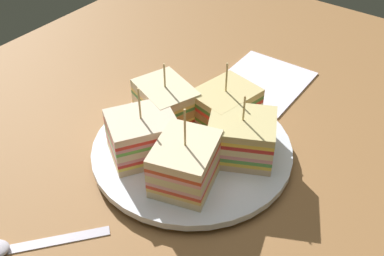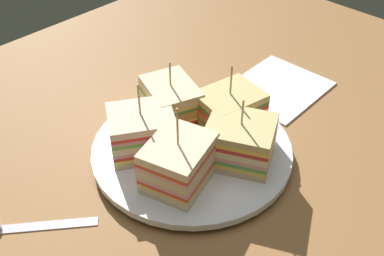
{
  "view_description": "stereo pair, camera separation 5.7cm",
  "coord_description": "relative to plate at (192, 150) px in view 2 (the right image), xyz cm",
  "views": [
    {
      "loc": [
        -35.23,
        -26.07,
        40.93
      ],
      "look_at": [
        0.0,
        0.0,
        4.69
      ],
      "focal_mm": 43.0,
      "sensor_mm": 36.0,
      "label": 1
    },
    {
      "loc": [
        -31.57,
        -30.4,
        40.93
      ],
      "look_at": [
        0.0,
        0.0,
        4.69
      ],
      "focal_mm": 43.0,
      "sensor_mm": 36.0,
      "label": 2
    }
  ],
  "objects": [
    {
      "name": "sandwich_wedge_4",
      "position": [
        2.04,
        5.79,
        3.49
      ],
      "size": [
        8.37,
        9.54,
        9.09
      ],
      "rotation": [
        0.0,
        0.0,
        10.64
      ],
      "color": "beige",
      "rests_on": "plate"
    },
    {
      "name": "sandwich_wedge_3",
      "position": [
        6.1,
        -0.82,
        3.4
      ],
      "size": [
        9.08,
        7.81,
        9.62
      ],
      "rotation": [
        0.0,
        0.0,
        9.22
      ],
      "color": "beige",
      "rests_on": "plate"
    },
    {
      "name": "napkin",
      "position": [
        20.49,
        1.09,
        -0.77
      ],
      "size": [
        14.73,
        12.84,
        0.5
      ],
      "primitive_type": "cube",
      "rotation": [
        0.0,
        0.0,
        0.02
      ],
      "color": "white",
      "rests_on": "ground_plane"
    },
    {
      "name": "sandwich_wedge_1",
      "position": [
        -5.34,
        -3.03,
        3.49
      ],
      "size": [
        9.47,
        8.45,
        10.59
      ],
      "rotation": [
        0.0,
        0.0,
        6.57
      ],
      "color": "beige",
      "rests_on": "plate"
    },
    {
      "name": "plate",
      "position": [
        0.0,
        0.0,
        0.0
      ],
      "size": [
        25.59,
        25.59,
        1.69
      ],
      "color": "white",
      "rests_on": "ground_plane"
    },
    {
      "name": "ground_plane",
      "position": [
        0.0,
        0.0,
        -1.92
      ],
      "size": [
        108.5,
        89.13,
        1.8
      ],
      "primitive_type": "cube",
      "color": "olive"
    },
    {
      "name": "sandwich_wedge_2",
      "position": [
        2.38,
        -5.67,
        3.39
      ],
      "size": [
        9.61,
        10.14,
        8.91
      ],
      "rotation": [
        0.0,
        0.0,
        8.32
      ],
      "color": "beige",
      "rests_on": "plate"
    },
    {
      "name": "chip_pile",
      "position": [
        1.49,
        -0.69,
        1.47
      ],
      "size": [
        6.27,
        6.89,
        1.88
      ],
      "color": "#D8B962",
      "rests_on": "plate"
    },
    {
      "name": "sandwich_wedge_0",
      "position": [
        -4.61,
        4.07,
        3.47
      ],
      "size": [
        10.21,
        9.78,
        9.84
      ],
      "rotation": [
        0.0,
        0.0,
        5.71
      ],
      "color": "beige",
      "rests_on": "plate"
    }
  ]
}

